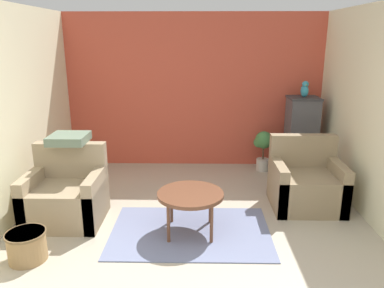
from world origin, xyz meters
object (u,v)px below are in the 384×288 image
object	(u,v)px
armchair_left	(66,197)
wicker_basket	(27,245)
coffee_table	(190,196)
armchair_right	(306,184)
parrot	(305,90)
potted_plant	(263,146)
birdcage	(301,137)

from	to	relation	value
armchair_left	wicker_basket	size ratio (longest dim) A/B	2.32
coffee_table	armchair_left	size ratio (longest dim) A/B	0.82
coffee_table	wicker_basket	size ratio (longest dim) A/B	1.91
armchair_left	armchair_right	bearing A→B (deg)	8.42
armchair_right	wicker_basket	bearing A→B (deg)	-157.22
parrot	potted_plant	world-z (taller)	parrot
armchair_right	potted_plant	distance (m)	1.38
potted_plant	wicker_basket	distance (m)	3.75
coffee_table	armchair_right	size ratio (longest dim) A/B	0.82
armchair_right	coffee_table	bearing A→B (deg)	-154.05
armchair_left	potted_plant	bearing A→B (deg)	34.41
armchair_right	parrot	size ratio (longest dim) A/B	3.52
armchair_right	parrot	xyz separation A→B (m)	(0.23, 1.24, 1.03)
coffee_table	parrot	world-z (taller)	parrot
armchair_left	wicker_basket	bearing A→B (deg)	-97.26
armchair_right	birdcage	world-z (taller)	birdcage
armchair_right	potted_plant	world-z (taller)	armchair_right
birdcage	parrot	world-z (taller)	parrot
parrot	potted_plant	distance (m)	1.07
coffee_table	parrot	bearing A→B (deg)	49.21
armchair_left	potted_plant	size ratio (longest dim) A/B	1.35
armchair_right	birdcage	xyz separation A→B (m)	(0.23, 1.24, 0.30)
armchair_right	potted_plant	xyz separation A→B (m)	(-0.32, 1.34, 0.12)
armchair_left	birdcage	distance (m)	3.57
parrot	birdcage	bearing A→B (deg)	-90.00
coffee_table	wicker_basket	xyz separation A→B (m)	(-1.57, -0.56, -0.27)
wicker_basket	coffee_table	bearing A→B (deg)	19.71
coffee_table	wicker_basket	distance (m)	1.68
armchair_right	wicker_basket	size ratio (longest dim) A/B	2.32
armchair_right	parrot	distance (m)	1.63
birdcage	parrot	xyz separation A→B (m)	(-0.00, 0.00, 0.73)
coffee_table	parrot	xyz separation A→B (m)	(1.68, 1.95, 0.89)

